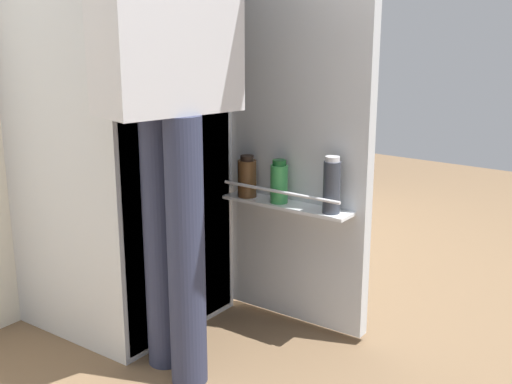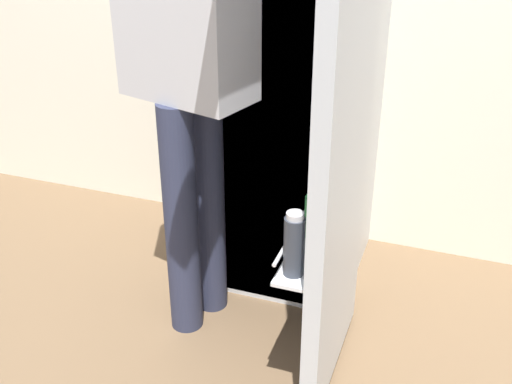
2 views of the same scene
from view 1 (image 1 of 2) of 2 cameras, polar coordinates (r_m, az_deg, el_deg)
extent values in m
plane|color=brown|center=(2.46, -1.71, -13.62)|extent=(6.98, 6.98, 0.00)
cube|color=silver|center=(2.81, -17.25, 15.21)|extent=(4.40, 0.10, 2.44)
cube|color=silver|center=(2.55, -11.82, 7.99)|extent=(0.61, 0.60, 1.76)
cube|color=white|center=(2.34, -6.84, 7.58)|extent=(0.57, 0.01, 1.72)
cube|color=white|center=(2.38, -7.62, 6.22)|extent=(0.53, 0.09, 0.01)
cube|color=silver|center=(2.42, 3.80, 8.00)|extent=(0.05, 0.59, 1.71)
cube|color=white|center=(2.43, 2.64, -1.14)|extent=(0.11, 0.52, 0.01)
cylinder|color=silver|center=(2.38, 2.03, 0.01)|extent=(0.01, 0.50, 0.01)
cylinder|color=brown|center=(2.51, -0.77, 1.17)|extent=(0.07, 0.07, 0.14)
cylinder|color=black|center=(2.49, -0.78, 2.95)|extent=(0.05, 0.05, 0.02)
cylinder|color=#333842|center=(2.31, 6.55, 0.39)|extent=(0.06, 0.06, 0.18)
cylinder|color=silver|center=(2.28, 6.63, 2.85)|extent=(0.05, 0.05, 0.02)
cylinder|color=green|center=(2.43, 2.01, 0.70)|extent=(0.06, 0.06, 0.14)
cylinder|color=#195B28|center=(2.41, 2.02, 2.56)|extent=(0.05, 0.05, 0.02)
cylinder|color=#2D334C|center=(2.24, -8.16, -4.30)|extent=(0.12, 0.12, 0.89)
cylinder|color=#2D334C|center=(2.12, -6.04, -5.40)|extent=(0.12, 0.12, 0.89)
cube|color=silver|center=(2.05, -7.85, 15.60)|extent=(0.47, 0.33, 0.63)
cylinder|color=silver|center=(2.23, -10.72, 14.88)|extent=(0.08, 0.08, 0.59)
camera|label=2|loc=(2.42, 47.97, 19.65)|focal=44.28mm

